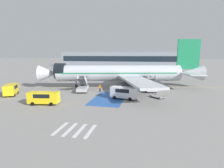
{
  "coord_description": "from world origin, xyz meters",
  "views": [
    {
      "loc": [
        8.35,
        -43.59,
        8.35
      ],
      "look_at": [
        0.29,
        -4.52,
        1.53
      ],
      "focal_mm": 28.0,
      "sensor_mm": 36.0,
      "label": 1
    }
  ],
  "objects_px": {
    "ground_crew_0": "(100,88)",
    "terminal_building": "(120,59)",
    "service_van_1": "(44,97)",
    "baggage_cart": "(157,97)",
    "boarding_stairs_forward": "(83,87)",
    "ground_crew_1": "(127,88)",
    "boarding_stairs_aft": "(150,87)",
    "airliner": "(121,73)",
    "service_van_0": "(124,92)",
    "service_van_2": "(11,89)",
    "fuel_tanker": "(156,73)"
  },
  "relations": [
    {
      "from": "ground_crew_0",
      "to": "terminal_building",
      "type": "height_order",
      "value": "terminal_building"
    },
    {
      "from": "service_van_1",
      "to": "baggage_cart",
      "type": "bearing_deg",
      "value": -74.66
    },
    {
      "from": "boarding_stairs_forward",
      "to": "ground_crew_1",
      "type": "relative_size",
      "value": 3.11
    },
    {
      "from": "ground_crew_1",
      "to": "terminal_building",
      "type": "distance_m",
      "value": 82.64
    },
    {
      "from": "boarding_stairs_aft",
      "to": "ground_crew_0",
      "type": "height_order",
      "value": "boarding_stairs_aft"
    },
    {
      "from": "terminal_building",
      "to": "airliner",
      "type": "bearing_deg",
      "value": -80.65
    },
    {
      "from": "baggage_cart",
      "to": "boarding_stairs_aft",
      "type": "bearing_deg",
      "value": 56.33
    },
    {
      "from": "ground_crew_0",
      "to": "ground_crew_1",
      "type": "xyz_separation_m",
      "value": [
        5.88,
        1.04,
        0.05
      ]
    },
    {
      "from": "boarding_stairs_aft",
      "to": "service_van_0",
      "type": "xyz_separation_m",
      "value": [
        -4.87,
        -8.07,
        0.35
      ]
    },
    {
      "from": "boarding_stairs_aft",
      "to": "ground_crew_1",
      "type": "distance_m",
      "value": 5.4
    },
    {
      "from": "service_van_2",
      "to": "baggage_cart",
      "type": "bearing_deg",
      "value": 160.1
    },
    {
      "from": "airliner",
      "to": "service_van_2",
      "type": "bearing_deg",
      "value": 108.64
    },
    {
      "from": "service_van_0",
      "to": "terminal_building",
      "type": "relative_size",
      "value": 0.06
    },
    {
      "from": "boarding_stairs_aft",
      "to": "fuel_tanker",
      "type": "distance_m",
      "value": 25.31
    },
    {
      "from": "service_van_1",
      "to": "ground_crew_0",
      "type": "relative_size",
      "value": 3.06
    },
    {
      "from": "service_van_0",
      "to": "terminal_building",
      "type": "bearing_deg",
      "value": 20.32
    },
    {
      "from": "service_van_1",
      "to": "airliner",
      "type": "bearing_deg",
      "value": -39.82
    },
    {
      "from": "baggage_cart",
      "to": "terminal_building",
      "type": "distance_m",
      "value": 87.88
    },
    {
      "from": "boarding_stairs_aft",
      "to": "ground_crew_1",
      "type": "xyz_separation_m",
      "value": [
        -5.02,
        -1.98,
        0.03
      ]
    },
    {
      "from": "airliner",
      "to": "ground_crew_1",
      "type": "distance_m",
      "value": 6.03
    },
    {
      "from": "ground_crew_0",
      "to": "boarding_stairs_forward",
      "type": "bearing_deg",
      "value": 6.78
    },
    {
      "from": "boarding_stairs_aft",
      "to": "service_van_2",
      "type": "relative_size",
      "value": 1.15
    },
    {
      "from": "service_van_2",
      "to": "baggage_cart",
      "type": "distance_m",
      "value": 29.56
    },
    {
      "from": "fuel_tanker",
      "to": "baggage_cart",
      "type": "height_order",
      "value": "fuel_tanker"
    },
    {
      "from": "boarding_stairs_aft",
      "to": "baggage_cart",
      "type": "distance_m",
      "value": 6.14
    },
    {
      "from": "fuel_tanker",
      "to": "terminal_building",
      "type": "distance_m",
      "value": 58.42
    },
    {
      "from": "service_van_2",
      "to": "terminal_building",
      "type": "relative_size",
      "value": 0.06
    },
    {
      "from": "service_van_2",
      "to": "baggage_cart",
      "type": "relative_size",
      "value": 1.64
    },
    {
      "from": "boarding_stairs_forward",
      "to": "fuel_tanker",
      "type": "bearing_deg",
      "value": 46.19
    },
    {
      "from": "airliner",
      "to": "ground_crew_0",
      "type": "xyz_separation_m",
      "value": [
        -3.9,
        -6.09,
        -2.71
      ]
    },
    {
      "from": "boarding_stairs_forward",
      "to": "baggage_cart",
      "type": "height_order",
      "value": "boarding_stairs_forward"
    },
    {
      "from": "fuel_tanker",
      "to": "service_van_0",
      "type": "height_order",
      "value": "fuel_tanker"
    },
    {
      "from": "boarding_stairs_forward",
      "to": "service_van_0",
      "type": "xyz_separation_m",
      "value": [
        9.96,
        -4.67,
        0.35
      ]
    },
    {
      "from": "boarding_stairs_aft",
      "to": "service_van_2",
      "type": "bearing_deg",
      "value": -173.61
    },
    {
      "from": "service_van_1",
      "to": "ground_crew_0",
      "type": "distance_m",
      "value": 13.17
    },
    {
      "from": "ground_crew_0",
      "to": "service_van_1",
      "type": "bearing_deg",
      "value": 61.38
    },
    {
      "from": "terminal_building",
      "to": "boarding_stairs_forward",
      "type": "bearing_deg",
      "value": -86.73
    },
    {
      "from": "service_van_1",
      "to": "baggage_cart",
      "type": "distance_m",
      "value": 20.69
    },
    {
      "from": "airliner",
      "to": "boarding_stairs_forward",
      "type": "relative_size",
      "value": 7.36
    },
    {
      "from": "baggage_cart",
      "to": "ground_crew_1",
      "type": "height_order",
      "value": "ground_crew_1"
    },
    {
      "from": "airliner",
      "to": "boarding_stairs_forward",
      "type": "bearing_deg",
      "value": 116.64
    },
    {
      "from": "airliner",
      "to": "boarding_stairs_aft",
      "type": "distance_m",
      "value": 8.1
    },
    {
      "from": "baggage_cart",
      "to": "ground_crew_0",
      "type": "xyz_separation_m",
      "value": [
        -12.28,
        2.91,
        0.72
      ]
    },
    {
      "from": "boarding_stairs_forward",
      "to": "ground_crew_0",
      "type": "xyz_separation_m",
      "value": [
        3.93,
        0.38,
        -0.03
      ]
    },
    {
      "from": "fuel_tanker",
      "to": "ground_crew_0",
      "type": "bearing_deg",
      "value": -114.46
    },
    {
      "from": "boarding_stairs_aft",
      "to": "fuel_tanker",
      "type": "xyz_separation_m",
      "value": [
        2.29,
        25.2,
        0.63
      ]
    },
    {
      "from": "airliner",
      "to": "baggage_cart",
      "type": "height_order",
      "value": "airliner"
    },
    {
      "from": "boarding_stairs_aft",
      "to": "baggage_cart",
      "type": "relative_size",
      "value": 1.89
    },
    {
      "from": "ground_crew_1",
      "to": "terminal_building",
      "type": "relative_size",
      "value": 0.02
    },
    {
      "from": "baggage_cart",
      "to": "terminal_building",
      "type": "height_order",
      "value": "terminal_building"
    }
  ]
}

